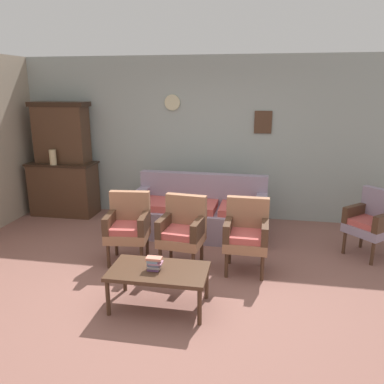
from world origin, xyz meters
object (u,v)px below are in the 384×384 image
(floral_couch, at_px, (200,214))
(armchair_near_couch_end, at_px, (246,232))
(side_cabinet, at_px, (64,188))
(armchair_by_doorway, at_px, (128,224))
(armchair_row_middle, at_px, (183,229))
(vase_on_cabinet, at_px, (53,157))
(book_stack_on_table, at_px, (154,263))
(coffee_table, at_px, (159,273))
(wingback_chair_by_fireplace, at_px, (372,220))

(floral_couch, xyz_separation_m, armchair_near_couch_end, (0.75, -1.09, 0.17))
(side_cabinet, relative_size, armchair_near_couch_end, 1.28)
(armchair_by_doorway, xyz_separation_m, armchair_row_middle, (0.72, -0.03, 0.00))
(floral_couch, distance_m, armchair_by_doorway, 1.33)
(armchair_by_doorway, distance_m, armchair_near_couch_end, 1.51)
(vase_on_cabinet, height_order, book_stack_on_table, vase_on_cabinet)
(armchair_by_doorway, relative_size, coffee_table, 0.90)
(side_cabinet, bearing_deg, wingback_chair_by_fireplace, -10.45)
(vase_on_cabinet, bearing_deg, armchair_row_middle, -30.26)
(armchair_by_doorway, xyz_separation_m, book_stack_on_table, (0.62, -1.00, -0.01))
(floral_couch, bearing_deg, side_cabinet, 167.84)
(armchair_near_couch_end, bearing_deg, armchair_by_doorway, 179.70)
(vase_on_cabinet, height_order, wingback_chair_by_fireplace, vase_on_cabinet)
(floral_couch, distance_m, armchair_near_couch_end, 1.33)
(vase_on_cabinet, xyz_separation_m, wingback_chair_by_fireplace, (4.94, -0.72, -0.56))
(floral_couch, distance_m, book_stack_on_table, 2.09)
(armchair_by_doorway, relative_size, wingback_chair_by_fireplace, 1.00)
(armchair_by_doorway, bearing_deg, wingback_chair_by_fireplace, 12.96)
(armchair_near_couch_end, distance_m, book_stack_on_table, 1.33)
(armchair_near_couch_end, relative_size, coffee_table, 0.90)
(vase_on_cabinet, xyz_separation_m, armchair_by_doorway, (1.80, -1.44, -0.56))
(book_stack_on_table, bearing_deg, armchair_near_couch_end, 48.17)
(vase_on_cabinet, relative_size, coffee_table, 0.25)
(armchair_near_couch_end, bearing_deg, side_cabinet, 153.44)
(side_cabinet, xyz_separation_m, wingback_chair_by_fireplace, (4.88, -0.90, 0.03))
(floral_couch, xyz_separation_m, armchair_by_doorway, (-0.76, -1.08, 0.17))
(floral_couch, height_order, armchair_near_couch_end, same)
(side_cabinet, distance_m, armchair_row_middle, 2.98)
(armchair_row_middle, bearing_deg, wingback_chair_by_fireplace, 17.38)
(vase_on_cabinet, distance_m, floral_couch, 2.69)
(side_cabinet, bearing_deg, armchair_row_middle, -33.81)
(armchair_row_middle, bearing_deg, armchair_near_couch_end, 1.92)
(floral_couch, height_order, coffee_table, floral_couch)
(vase_on_cabinet, bearing_deg, armchair_by_doorway, -38.56)
(vase_on_cabinet, bearing_deg, wingback_chair_by_fireplace, -8.27)
(wingback_chair_by_fireplace, distance_m, book_stack_on_table, 3.04)
(vase_on_cabinet, height_order, coffee_table, vase_on_cabinet)
(armchair_near_couch_end, xyz_separation_m, book_stack_on_table, (-0.89, -0.99, -0.01))
(floral_couch, bearing_deg, coffee_table, -92.70)
(armchair_near_couch_end, relative_size, book_stack_on_table, 5.57)
(vase_on_cabinet, relative_size, floral_couch, 0.13)
(vase_on_cabinet, distance_m, book_stack_on_table, 3.48)
(floral_couch, bearing_deg, armchair_by_doorway, -125.21)
(side_cabinet, height_order, book_stack_on_table, side_cabinet)
(armchair_row_middle, relative_size, book_stack_on_table, 5.57)
(coffee_table, height_order, book_stack_on_table, book_stack_on_table)
(armchair_by_doorway, bearing_deg, side_cabinet, 137.21)
(armchair_near_couch_end, bearing_deg, armchair_row_middle, -178.08)
(book_stack_on_table, bearing_deg, armchair_by_doorway, 121.91)
(armchair_near_couch_end, xyz_separation_m, wingback_chair_by_fireplace, (1.63, 0.73, 0.00))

